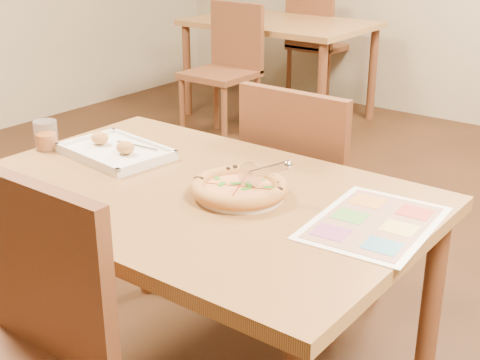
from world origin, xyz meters
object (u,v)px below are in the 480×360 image
Objects in this scene: bg_table at (279,33)px; chair_near at (19,334)px; appetizer_tray at (115,152)px; menu at (374,223)px; dining_table at (194,217)px; bg_chair_near at (229,55)px; pizza_cutter at (263,171)px; glass_tumbler at (46,137)px; chair_far at (305,177)px; bg_chair_far at (315,33)px; plate at (240,195)px; pizza at (239,188)px.

chair_near is at bearing -64.81° from bg_table.
menu is at bearing 2.75° from appetizer_tray.
dining_table is 0.53m from menu.
pizza_cutter is at bearing -49.92° from bg_chair_near.
pizza_cutter reaches higher than menu.
chair_near is 3.76m from bg_table.
pizza_cutter reaches higher than glass_tumbler.
bg_table is 2.77× the size of bg_chair_near.
menu is at bearing 135.68° from chair_far.
chair_near is 4.22m from bg_chair_far.
bg_chair_far reaches higher than dining_table.
dining_table is 2.72m from bg_chair_near.
pizza_cutter is at bearing 119.01° from bg_chair_far.
appetizer_tray is (-0.52, 0.03, 0.01)m from plate.
bg_chair_near is at bearing 119.67° from appetizer_tray.
bg_chair_far is at bearing 96.60° from pizza_cutter.
bg_chair_far reaches higher than appetizer_tray.
chair_near is 1.97× the size of plate.
appetizer_tray is at bearing 177.25° from pizza.
menu is (0.51, 0.71, 0.16)m from chair_near.
plate is 0.75m from glass_tumbler.
menu is (1.12, 0.13, -0.04)m from glass_tumbler.
dining_table is 3.54× the size of appetizer_tray.
chair_far is at bearing -53.95° from bg_table.
chair_near and bg_chair_far have the same top height.
chair_far reaches higher than pizza.
plate is 0.52m from appetizer_tray.
pizza_cutter is (1.79, -2.13, 0.23)m from bg_chair_near.
chair_near is at bearing -101.99° from pizza.
pizza is 1.99× the size of pizza_cutter.
dining_table is at bearing 115.85° from bg_chair_far.
glass_tumbler is at bearing 106.53° from bg_chair_far.
dining_table is at bearing -53.95° from bg_chair_near.
chair_near is 4.91× the size of glass_tumbler.
chair_near is at bearing -60.03° from appetizer_tray.
bg_table is 5.44× the size of plate.
bg_table is 3.00m from glass_tumbler.
bg_chair_near is 3.49× the size of pizza_cutter.
bg_table is at bearing 90.00° from bg_chair_far.
bg_chair_near is (-1.60, 1.60, 0.00)m from chair_far.
pizza is 0.75m from glass_tumbler.
bg_table is 3.31× the size of menu.
chair_near reaches higher than glass_tumbler.
glass_tumbler reaches higher than plate.
chair_far reaches higher than bg_table.
chair_far is 3.14m from bg_chair_far.
pizza_cutter is (0.06, 0.03, 0.07)m from plate.
pizza_cutter is at bearing 6.68° from glass_tumbler.
chair_near is 0.36× the size of bg_table.
glass_tumbler is at bearing 45.88° from chair_far.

